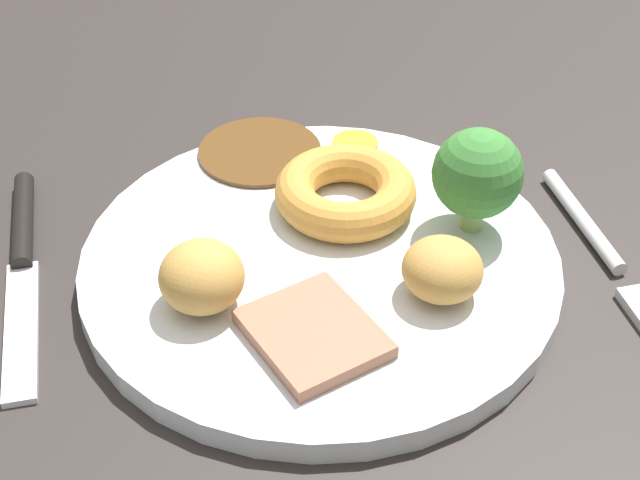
# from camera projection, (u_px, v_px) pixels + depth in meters

# --- Properties ---
(dining_table) EXTENTS (1.20, 0.84, 0.04)m
(dining_table) POSITION_uv_depth(u_px,v_px,m) (380.00, 270.00, 0.56)
(dining_table) COLOR #2B2623
(dining_table) RESTS_ON ground
(dinner_plate) EXTENTS (0.27, 0.27, 0.01)m
(dinner_plate) POSITION_uv_depth(u_px,v_px,m) (320.00, 264.00, 0.53)
(dinner_plate) COLOR white
(dinner_plate) RESTS_ON dining_table
(gravy_pool) EXTENTS (0.08, 0.08, 0.00)m
(gravy_pool) POSITION_uv_depth(u_px,v_px,m) (260.00, 151.00, 0.60)
(gravy_pool) COLOR #563819
(gravy_pool) RESTS_ON dinner_plate
(meat_slice_main) EXTENTS (0.08, 0.08, 0.01)m
(meat_slice_main) POSITION_uv_depth(u_px,v_px,m) (313.00, 334.00, 0.47)
(meat_slice_main) COLOR #9E664C
(meat_slice_main) RESTS_ON dinner_plate
(yorkshire_pudding) EXTENTS (0.08, 0.08, 0.02)m
(yorkshire_pudding) POSITION_uv_depth(u_px,v_px,m) (346.00, 192.00, 0.55)
(yorkshire_pudding) COLOR #C68938
(yorkshire_pudding) RESTS_ON dinner_plate
(roast_potato_left) EXTENTS (0.06, 0.06, 0.03)m
(roast_potato_left) POSITION_uv_depth(u_px,v_px,m) (442.00, 269.00, 0.49)
(roast_potato_left) COLOR #BC8C42
(roast_potato_left) RESTS_ON dinner_plate
(roast_potato_right) EXTENTS (0.05, 0.05, 0.04)m
(roast_potato_right) POSITION_uv_depth(u_px,v_px,m) (202.00, 277.00, 0.48)
(roast_potato_right) COLOR #BC8C42
(roast_potato_right) RESTS_ON dinner_plate
(carrot_coin_front) EXTENTS (0.03, 0.03, 0.01)m
(carrot_coin_front) POSITION_uv_depth(u_px,v_px,m) (352.00, 147.00, 0.60)
(carrot_coin_front) COLOR orange
(carrot_coin_front) RESTS_ON dinner_plate
(broccoli_floret) EXTENTS (0.05, 0.05, 0.06)m
(broccoli_floret) POSITION_uv_depth(u_px,v_px,m) (478.00, 174.00, 0.52)
(broccoli_floret) COLOR #8CB766
(broccoli_floret) RESTS_ON dinner_plate
(fork) EXTENTS (0.03, 0.15, 0.01)m
(fork) POSITION_uv_depth(u_px,v_px,m) (610.00, 258.00, 0.54)
(fork) COLOR silver
(fork) RESTS_ON dining_table
(knife) EXTENTS (0.02, 0.19, 0.01)m
(knife) POSITION_uv_depth(u_px,v_px,m) (22.00, 257.00, 0.54)
(knife) COLOR black
(knife) RESTS_ON dining_table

